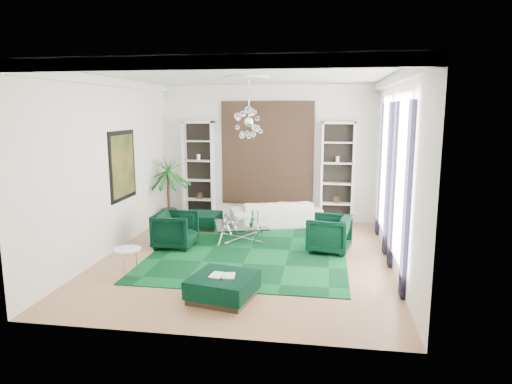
% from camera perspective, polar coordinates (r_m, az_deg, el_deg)
% --- Properties ---
extents(floor, '(6.00, 7.00, 0.02)m').
position_cam_1_polar(floor, '(9.87, -1.24, -8.21)').
color(floor, tan).
rests_on(floor, ground).
extents(ceiling, '(6.00, 7.00, 0.02)m').
position_cam_1_polar(ceiling, '(9.38, -1.33, 14.50)').
color(ceiling, white).
rests_on(ceiling, ground).
extents(wall_back, '(6.00, 0.02, 3.80)m').
position_cam_1_polar(wall_back, '(12.89, 1.46, 4.85)').
color(wall_back, white).
rests_on(wall_back, ground).
extents(wall_front, '(6.00, 0.02, 3.80)m').
position_cam_1_polar(wall_front, '(6.06, -7.10, -1.41)').
color(wall_front, white).
rests_on(wall_front, ground).
extents(wall_left, '(0.02, 7.00, 3.80)m').
position_cam_1_polar(wall_left, '(10.39, -17.88, 3.04)').
color(wall_left, white).
rests_on(wall_left, ground).
extents(wall_right, '(0.02, 7.00, 3.80)m').
position_cam_1_polar(wall_right, '(9.39, 17.12, 2.36)').
color(wall_right, white).
rests_on(wall_right, ground).
extents(crown_molding, '(6.00, 7.00, 0.18)m').
position_cam_1_polar(crown_molding, '(9.38, -1.33, 13.83)').
color(crown_molding, white).
rests_on(crown_molding, ceiling).
extents(ceiling_medallion, '(0.90, 0.90, 0.05)m').
position_cam_1_polar(ceiling_medallion, '(9.68, -1.01, 14.13)').
color(ceiling_medallion, white).
rests_on(ceiling_medallion, ceiling).
extents(tapestry, '(2.50, 0.06, 2.80)m').
position_cam_1_polar(tapestry, '(12.84, 1.43, 4.82)').
color(tapestry, black).
rests_on(tapestry, wall_back).
extents(shelving_left, '(0.90, 0.38, 2.80)m').
position_cam_1_polar(shelving_left, '(13.14, -7.14, 2.68)').
color(shelving_left, white).
rests_on(shelving_left, floor).
extents(shelving_right, '(0.90, 0.38, 2.80)m').
position_cam_1_polar(shelving_right, '(12.64, 10.13, 2.30)').
color(shelving_right, white).
rests_on(shelving_right, floor).
extents(painting, '(0.04, 1.30, 1.60)m').
position_cam_1_polar(painting, '(10.92, -16.27, 3.19)').
color(painting, black).
rests_on(painting, wall_left).
extents(window_near, '(0.03, 1.10, 2.90)m').
position_cam_1_polar(window_near, '(8.51, 17.84, 1.54)').
color(window_near, white).
rests_on(window_near, wall_right).
extents(curtain_near_a, '(0.07, 0.30, 3.25)m').
position_cam_1_polar(curtain_near_a, '(7.79, 18.36, -1.13)').
color(curtain_near_a, black).
rests_on(curtain_near_a, floor).
extents(curtain_near_b, '(0.07, 0.30, 3.25)m').
position_cam_1_polar(curtain_near_b, '(9.30, 16.81, 0.75)').
color(curtain_near_b, black).
rests_on(curtain_near_b, floor).
extents(window_far, '(0.03, 1.10, 2.90)m').
position_cam_1_polar(window_far, '(10.87, 15.91, 3.44)').
color(window_far, white).
rests_on(window_far, wall_right).
extents(curtain_far_a, '(0.07, 0.30, 3.25)m').
position_cam_1_polar(curtain_far_a, '(10.13, 16.17, 1.53)').
color(curtain_far_a, black).
rests_on(curtain_far_a, floor).
extents(curtain_far_b, '(0.07, 0.30, 3.25)m').
position_cam_1_polar(curtain_far_b, '(11.66, 15.22, 2.68)').
color(curtain_far_b, black).
rests_on(curtain_far_b, floor).
extents(rug, '(4.20, 5.00, 0.02)m').
position_cam_1_polar(rug, '(10.40, -0.61, -7.12)').
color(rug, black).
rests_on(rug, floor).
extents(sofa, '(2.57, 1.67, 0.70)m').
position_cam_1_polar(sofa, '(12.36, 2.48, -2.68)').
color(sofa, white).
rests_on(sofa, floor).
extents(armchair_left, '(0.91, 0.89, 0.81)m').
position_cam_1_polar(armchair_left, '(10.61, -10.05, -4.70)').
color(armchair_left, black).
rests_on(armchair_left, floor).
extents(armchair_right, '(1.06, 1.04, 0.81)m').
position_cam_1_polar(armchair_right, '(10.26, 9.12, -5.19)').
color(armchair_right, black).
rests_on(armchair_right, floor).
extents(coffee_table, '(1.50, 1.50, 0.41)m').
position_cam_1_polar(coffee_table, '(11.00, -1.86, -5.08)').
color(coffee_table, white).
rests_on(coffee_table, floor).
extents(ottoman_side, '(0.93, 0.93, 0.40)m').
position_cam_1_polar(ottoman_side, '(12.25, -6.74, -3.58)').
color(ottoman_side, black).
rests_on(ottoman_side, floor).
extents(ottoman_front, '(1.18, 1.18, 0.40)m').
position_cam_1_polar(ottoman_front, '(7.78, -4.15, -11.79)').
color(ottoman_front, black).
rests_on(ottoman_front, floor).
extents(book, '(0.42, 0.28, 0.03)m').
position_cam_1_polar(book, '(7.70, -4.17, -10.31)').
color(book, white).
rests_on(book, ottoman_front).
extents(side_table, '(0.68, 0.68, 0.50)m').
position_cam_1_polar(side_table, '(9.14, -15.75, -8.41)').
color(side_table, white).
rests_on(side_table, floor).
extents(palm, '(1.90, 1.90, 2.40)m').
position_cam_1_polar(palm, '(12.76, -10.95, 1.44)').
color(palm, '#175D1C').
rests_on(palm, floor).
extents(chandelier, '(0.98, 0.98, 0.72)m').
position_cam_1_polar(chandelier, '(9.85, -0.89, 8.71)').
color(chandelier, white).
rests_on(chandelier, ceiling).
extents(table_plant, '(0.15, 0.13, 0.24)m').
position_cam_1_polar(table_plant, '(10.63, -0.53, -3.80)').
color(table_plant, '#175D1C').
rests_on(table_plant, coffee_table).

